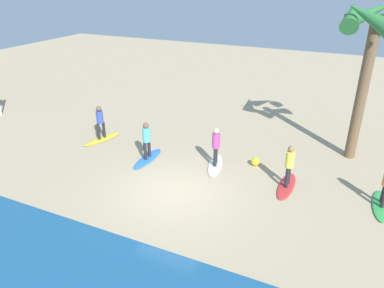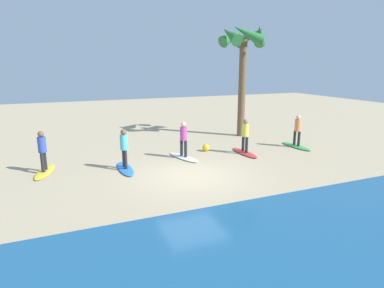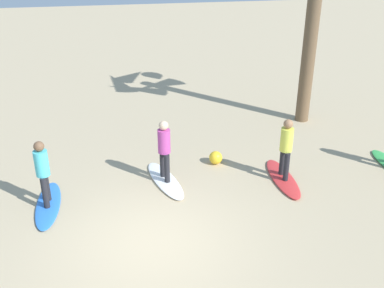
{
  "view_description": "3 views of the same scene",
  "coord_description": "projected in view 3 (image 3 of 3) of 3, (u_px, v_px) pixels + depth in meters",
  "views": [
    {
      "loc": [
        -5.37,
        10.18,
        7.34
      ],
      "look_at": [
        0.3,
        -2.04,
        1.04
      ],
      "focal_mm": 34.04,
      "sensor_mm": 36.0,
      "label": 1
    },
    {
      "loc": [
        4.74,
        11.35,
        4.3
      ],
      "look_at": [
        -0.53,
        -1.33,
        0.95
      ],
      "focal_mm": 30.59,
      "sensor_mm": 36.0,
      "label": 2
    },
    {
      "loc": [
        0.46,
        7.97,
        6.26
      ],
      "look_at": [
        -1.31,
        -2.56,
        1.01
      ],
      "focal_mm": 43.48,
      "sensor_mm": 36.0,
      "label": 3
    }
  ],
  "objects": [
    {
      "name": "surfer_red",
      "position": [
        286.0,
        145.0,
        11.8
      ],
      "size": [
        0.32,
        0.46,
        1.64
      ],
      "color": "#232328",
      "rests_on": "surfboard_red"
    },
    {
      "name": "surfboard_blue",
      "position": [
        48.0,
        205.0,
        11.11
      ],
      "size": [
        0.57,
        2.1,
        0.09
      ],
      "primitive_type": "ellipsoid",
      "rotation": [
        0.0,
        0.0,
        1.57
      ],
      "color": "blue",
      "rests_on": "ground"
    },
    {
      "name": "ground_plane",
      "position": [
        152.0,
        243.0,
        9.89
      ],
      "size": [
        60.0,
        60.0,
        0.0
      ],
      "primitive_type": "plane",
      "color": "tan"
    },
    {
      "name": "surfer_white",
      "position": [
        164.0,
        146.0,
        11.71
      ],
      "size": [
        0.32,
        0.45,
        1.64
      ],
      "color": "#232328",
      "rests_on": "surfboard_white"
    },
    {
      "name": "surfer_blue",
      "position": [
        42.0,
        169.0,
        10.68
      ],
      "size": [
        0.32,
        0.46,
        1.64
      ],
      "color": "#232328",
      "rests_on": "surfboard_blue"
    },
    {
      "name": "surfboard_red",
      "position": [
        283.0,
        178.0,
        12.24
      ],
      "size": [
        0.56,
        2.1,
        0.09
      ],
      "primitive_type": "ellipsoid",
      "rotation": [
        0.0,
        0.0,
        1.57
      ],
      "color": "red",
      "rests_on": "ground"
    },
    {
      "name": "surfboard_white",
      "position": [
        165.0,
        180.0,
        12.15
      ],
      "size": [
        1.08,
        2.17,
        0.09
      ],
      "primitive_type": "ellipsoid",
      "rotation": [
        0.0,
        0.0,
        1.83
      ],
      "color": "white",
      "rests_on": "ground"
    },
    {
      "name": "beach_ball",
      "position": [
        216.0,
        158.0,
        12.98
      ],
      "size": [
        0.37,
        0.37,
        0.37
      ],
      "primitive_type": "sphere",
      "color": "yellow",
      "rests_on": "ground"
    }
  ]
}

